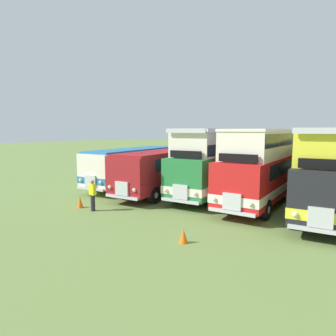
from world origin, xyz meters
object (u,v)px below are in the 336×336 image
(bus_fourth_in_row, at_px, (264,163))
(marshal_person, at_px, (93,195))
(cone_far_end, at_px, (183,236))
(cone_near_end, at_px, (80,202))
(bus_fifth_in_row, at_px, (327,169))
(bus_first_in_row, at_px, (134,164))
(bus_second_in_row, at_px, (169,167))
(bus_third_in_row, at_px, (215,161))

(bus_fourth_in_row, distance_m, marshal_person, 10.29)
(cone_far_end, bearing_deg, cone_near_end, 169.38)
(bus_fifth_in_row, relative_size, cone_far_end, 19.63)
(bus_fifth_in_row, height_order, cone_near_end, bus_fifth_in_row)
(bus_first_in_row, xyz_separation_m, bus_fourth_in_row, (10.18, -0.06, 0.72))
(bus_first_in_row, height_order, bus_second_in_row, same)
(bus_fifth_in_row, xyz_separation_m, cone_near_end, (-11.86, -6.75, -2.02))
(bus_second_in_row, height_order, bus_fourth_in_row, bus_fourth_in_row)
(bus_second_in_row, height_order, bus_third_in_row, bus_third_in_row)
(bus_fourth_in_row, relative_size, cone_near_end, 15.11)
(bus_third_in_row, relative_size, marshal_person, 5.67)
(bus_first_in_row, bearing_deg, bus_fourth_in_row, -0.32)
(bus_third_in_row, bearing_deg, bus_second_in_row, -171.65)
(bus_first_in_row, distance_m, cone_near_end, 7.35)
(bus_second_in_row, bearing_deg, bus_fourth_in_row, 1.01)
(bus_second_in_row, bearing_deg, cone_near_end, -103.92)
(bus_second_in_row, xyz_separation_m, cone_near_end, (-1.69, -6.83, -1.42))
(bus_fourth_in_row, height_order, bus_fifth_in_row, bus_fifth_in_row)
(bus_fifth_in_row, relative_size, marshal_person, 6.43)
(bus_third_in_row, bearing_deg, bus_fourth_in_row, -6.34)
(marshal_person, bearing_deg, bus_second_in_row, 85.46)
(bus_fifth_in_row, distance_m, cone_near_end, 13.80)
(bus_fifth_in_row, bearing_deg, bus_fourth_in_row, 176.52)
(bus_first_in_row, distance_m, marshal_person, 7.69)
(cone_far_end, bearing_deg, bus_fourth_in_row, 84.51)
(bus_fourth_in_row, xyz_separation_m, bus_fifth_in_row, (3.38, -0.21, -0.11))
(bus_second_in_row, bearing_deg, cone_far_end, -54.15)
(bus_second_in_row, xyz_separation_m, marshal_person, (-0.55, -6.92, -0.87))
(bus_fifth_in_row, bearing_deg, cone_far_end, -117.10)
(bus_third_in_row, relative_size, cone_near_end, 14.56)
(cone_near_end, relative_size, cone_far_end, 1.19)
(bus_fourth_in_row, xyz_separation_m, cone_far_end, (-0.81, -8.39, -2.19))
(cone_near_end, height_order, marshal_person, marshal_person)
(bus_third_in_row, xyz_separation_m, bus_fifth_in_row, (6.78, -0.58, 0.01))
(bus_third_in_row, height_order, cone_far_end, bus_third_in_row)
(marshal_person, bearing_deg, bus_third_in_row, 62.02)
(bus_third_in_row, height_order, marshal_person, bus_third_in_row)
(bus_first_in_row, xyz_separation_m, bus_second_in_row, (3.39, -0.18, 0.01))
(bus_fourth_in_row, distance_m, cone_far_end, 8.71)
(bus_second_in_row, height_order, bus_fifth_in_row, bus_fifth_in_row)
(bus_second_in_row, height_order, cone_near_end, bus_second_in_row)
(bus_first_in_row, xyz_separation_m, marshal_person, (2.84, -7.09, -0.86))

